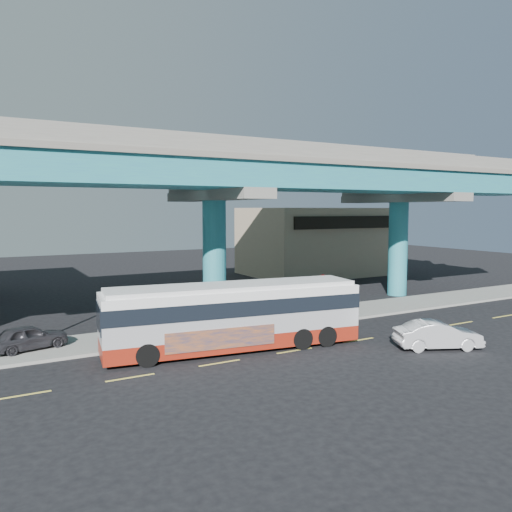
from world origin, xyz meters
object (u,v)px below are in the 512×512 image
sedan (438,335)px  stop_sign (323,287)px  transit_bus (234,314)px  parked_car (29,337)px

sedan → stop_sign: stop_sign is taller
transit_bus → parked_car: 9.86m
transit_bus → sedan: bearing=-20.7°
transit_bus → parked_car: transit_bus is taller
parked_car → stop_sign: size_ratio=1.37×
transit_bus → parked_car: (-8.82, 4.29, -1.02)m
sedan → parked_car: 19.82m
sedan → stop_sign: 7.85m
sedan → parked_car: bearing=87.0°
transit_bus → parked_car: bearing=161.7°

